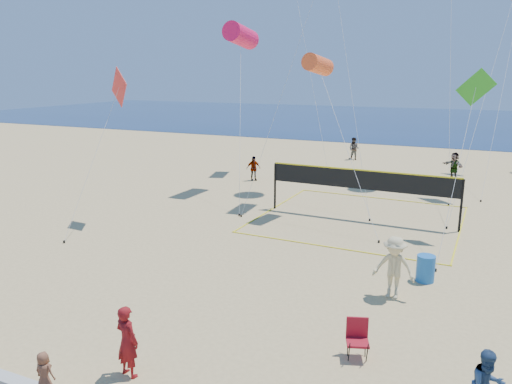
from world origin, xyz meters
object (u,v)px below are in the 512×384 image
at_px(woman, 127,341).
at_px(volleyball_net, 361,186).
at_px(trash_barrel, 426,268).
at_px(camp_chair, 357,336).

bearing_deg(woman, volleyball_net, -86.85).
relative_size(woman, trash_barrel, 1.92).
height_order(trash_barrel, volleyball_net, volleyball_net).
bearing_deg(camp_chair, volleyball_net, 83.72).
xyz_separation_m(woman, volleyball_net, (1.93, 13.95, 0.74)).
distance_m(woman, camp_chair, 5.21).
relative_size(woman, camp_chair, 1.57).
relative_size(camp_chair, trash_barrel, 1.22).
bearing_deg(trash_barrel, volleyball_net, 119.88).
bearing_deg(woman, trash_barrel, -112.98).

